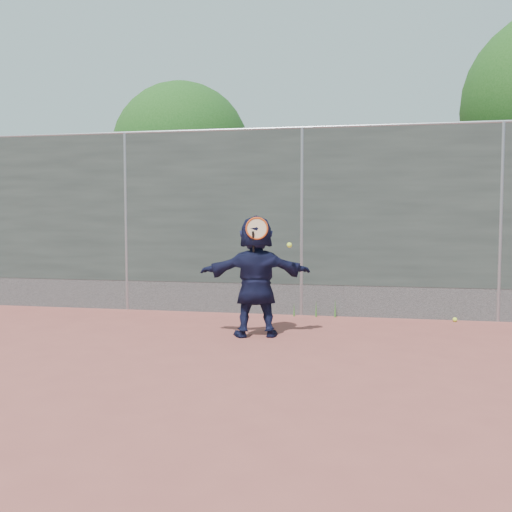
# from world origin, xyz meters

# --- Properties ---
(ground) EXTENTS (80.00, 80.00, 0.00)m
(ground) POSITION_xyz_m (0.00, 0.00, 0.00)
(ground) COLOR #9E4C42
(ground) RESTS_ON ground
(player) EXTENTS (1.56, 0.82, 1.61)m
(player) POSITION_xyz_m (-0.41, 1.77, 0.80)
(player) COLOR black
(player) RESTS_ON ground
(ball_ground) EXTENTS (0.07, 0.07, 0.07)m
(ball_ground) POSITION_xyz_m (2.36, 3.35, 0.03)
(ball_ground) COLOR #D7FA37
(ball_ground) RESTS_ON ground
(fence) EXTENTS (20.00, 0.06, 3.03)m
(fence) POSITION_xyz_m (-0.00, 3.50, 1.58)
(fence) COLOR #38423D
(fence) RESTS_ON ground
(swing_action) EXTENTS (0.59, 0.17, 0.51)m
(swing_action) POSITION_xyz_m (-0.32, 1.58, 1.40)
(swing_action) COLOR #C24112
(swing_action) RESTS_ON ground
(tree_left) EXTENTS (3.15, 3.00, 4.53)m
(tree_left) POSITION_xyz_m (-2.85, 6.55, 2.94)
(tree_left) COLOR #382314
(tree_left) RESTS_ON ground
(weed_clump) EXTENTS (0.68, 0.07, 0.30)m
(weed_clump) POSITION_xyz_m (0.29, 3.38, 0.13)
(weed_clump) COLOR #387226
(weed_clump) RESTS_ON ground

